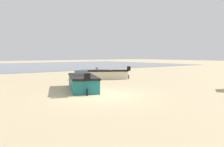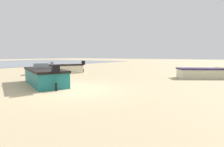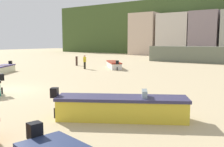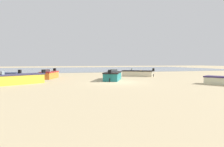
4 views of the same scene
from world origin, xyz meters
The scene contains 3 objects.
ground_plane centered at (0.00, 0.00, 0.00)m, with size 160.00×160.00×0.00m, color tan.
boat_cream_1 centered at (-5.04, -6.74, 0.43)m, with size 4.21×3.16×1.15m.
boat_teal_5 centered at (-0.28, -2.55, 0.46)m, with size 3.21×4.66×1.22m.
Camera 1 is at (6.95, 9.94, 2.18)m, focal length 36.43 mm.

